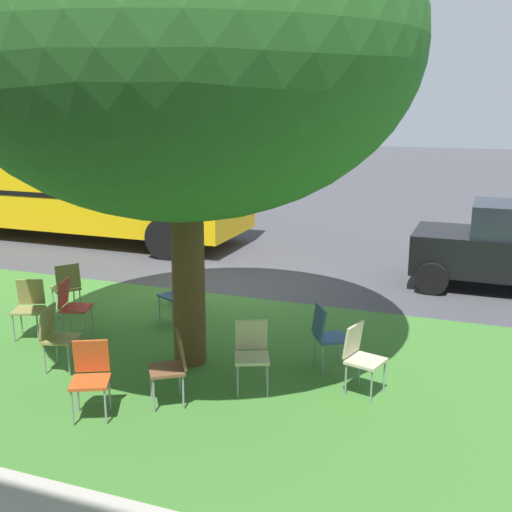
% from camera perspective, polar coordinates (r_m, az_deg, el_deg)
% --- Properties ---
extents(ground, '(80.00, 80.00, 0.00)m').
position_cam_1_polar(ground, '(12.02, -3.11, -3.17)').
color(ground, '#424247').
extents(grass_verge, '(48.00, 6.00, 0.01)m').
position_cam_1_polar(grass_verge, '(9.35, -11.12, -8.48)').
color(grass_verge, '#3D752D').
rests_on(grass_verge, ground).
extents(street_tree, '(5.91, 5.91, 6.39)m').
position_cam_1_polar(street_tree, '(8.23, -6.66, 18.54)').
color(street_tree, brown).
rests_on(street_tree, ground).
extents(chair_0, '(0.58, 0.57, 0.88)m').
position_cam_1_polar(chair_0, '(8.50, 6.36, -6.87)').
color(chair_0, '#335184').
rests_on(chair_0, ground).
extents(chair_1, '(0.58, 0.58, 0.88)m').
position_cam_1_polar(chair_1, '(7.59, -7.54, -9.51)').
color(chair_1, brown).
rests_on(chair_1, ground).
extents(chair_2, '(0.54, 0.54, 0.88)m').
position_cam_1_polar(chair_2, '(10.19, -19.74, -4.08)').
color(chair_2, olive).
rests_on(chair_2, ground).
extents(chair_3, '(0.55, 0.56, 0.88)m').
position_cam_1_polar(chair_3, '(10.36, -7.07, -3.05)').
color(chair_3, '#335184').
rests_on(chair_3, ground).
extents(chair_4, '(0.53, 0.52, 0.88)m').
position_cam_1_polar(chair_4, '(10.04, -16.28, -4.08)').
color(chair_4, '#B7332D').
rests_on(chair_4, ground).
extents(chair_5, '(0.55, 0.56, 0.88)m').
position_cam_1_polar(chair_5, '(7.50, -14.66, -10.15)').
color(chair_5, '#C64C1E').
rests_on(chair_5, ground).
extents(chair_6, '(0.58, 0.58, 0.88)m').
position_cam_1_polar(chair_6, '(11.16, -6.41, -1.80)').
color(chair_6, '#B7332D').
rests_on(chair_6, ground).
extents(chair_7, '(0.54, 0.55, 0.88)m').
position_cam_1_polar(chair_7, '(7.89, -0.39, -8.45)').
color(chair_7, beige).
rests_on(chair_7, ground).
extents(chair_8, '(0.58, 0.58, 0.88)m').
position_cam_1_polar(chair_8, '(11.05, -16.68, -2.48)').
color(chair_8, olive).
rests_on(chair_8, ground).
extents(chair_9, '(0.52, 0.51, 0.88)m').
position_cam_1_polar(chair_9, '(7.89, 9.40, -8.67)').
color(chair_9, beige).
rests_on(chair_9, ground).
extents(chair_10, '(0.50, 0.49, 0.88)m').
position_cam_1_polar(chair_10, '(8.84, -17.57, -6.62)').
color(chair_10, olive).
rests_on(chair_10, ground).
extents(school_bus, '(10.40, 2.80, 2.88)m').
position_cam_1_polar(school_bus, '(17.49, -17.89, 7.43)').
color(school_bus, yellow).
rests_on(school_bus, ground).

